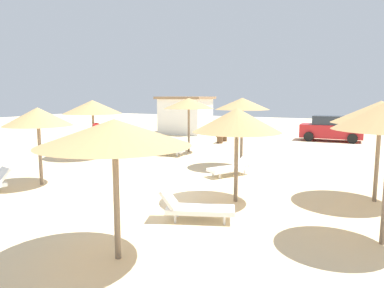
{
  "coord_description": "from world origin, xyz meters",
  "views": [
    {
      "loc": [
        6.17,
        -9.31,
        3.1
      ],
      "look_at": [
        0.0,
        3.0,
        1.2
      ],
      "focal_mm": 33.13,
      "sensor_mm": 36.0,
      "label": 1
    }
  ],
  "objects_px": {
    "parasol_3": "(38,117)",
    "parasol_6": "(114,133)",
    "lounger_1": "(195,208)",
    "beach_cabana": "(186,115)",
    "parasol_0": "(189,103)",
    "parasol_1": "(237,120)",
    "parasol_5": "(381,112)",
    "lounger_2": "(232,167)",
    "parasol_2": "(242,104)",
    "parasol_7": "(93,107)",
    "lounger_0": "(170,150)",
    "bench_0": "(222,137)",
    "parked_car": "(331,129)"
  },
  "relations": [
    {
      "from": "parasol_3",
      "to": "parasol_6",
      "type": "relative_size",
      "value": 0.95
    },
    {
      "from": "lounger_1",
      "to": "beach_cabana",
      "type": "height_order",
      "value": "beach_cabana"
    },
    {
      "from": "parasol_0",
      "to": "parasol_1",
      "type": "height_order",
      "value": "parasol_0"
    },
    {
      "from": "parasol_5",
      "to": "lounger_2",
      "type": "relative_size",
      "value": 1.51
    },
    {
      "from": "beach_cabana",
      "to": "parasol_1",
      "type": "bearing_deg",
      "value": -57.83
    },
    {
      "from": "parasol_5",
      "to": "beach_cabana",
      "type": "distance_m",
      "value": 19.65
    },
    {
      "from": "lounger_2",
      "to": "lounger_1",
      "type": "bearing_deg",
      "value": -79.88
    },
    {
      "from": "parasol_3",
      "to": "parasol_6",
      "type": "distance_m",
      "value": 6.86
    },
    {
      "from": "parasol_6",
      "to": "lounger_2",
      "type": "relative_size",
      "value": 1.45
    },
    {
      "from": "parasol_0",
      "to": "lounger_1",
      "type": "xyz_separation_m",
      "value": [
        5.04,
        -9.5,
        -2.33
      ]
    },
    {
      "from": "parasol_2",
      "to": "parasol_7",
      "type": "xyz_separation_m",
      "value": [
        -7.5,
        -0.86,
        -0.22
      ]
    },
    {
      "from": "beach_cabana",
      "to": "lounger_0",
      "type": "bearing_deg",
      "value": -66.52
    },
    {
      "from": "beach_cabana",
      "to": "parasol_2",
      "type": "bearing_deg",
      "value": -52.36
    },
    {
      "from": "parasol_1",
      "to": "lounger_1",
      "type": "height_order",
      "value": "parasol_1"
    },
    {
      "from": "parasol_0",
      "to": "lounger_0",
      "type": "height_order",
      "value": "parasol_0"
    },
    {
      "from": "parasol_6",
      "to": "lounger_2",
      "type": "bearing_deg",
      "value": 93.88
    },
    {
      "from": "parasol_5",
      "to": "beach_cabana",
      "type": "height_order",
      "value": "beach_cabana"
    },
    {
      "from": "parasol_6",
      "to": "bench_0",
      "type": "bearing_deg",
      "value": 105.2
    },
    {
      "from": "lounger_1",
      "to": "lounger_2",
      "type": "distance_m",
      "value": 5.22
    },
    {
      "from": "parasol_0",
      "to": "parasol_2",
      "type": "relative_size",
      "value": 0.99
    },
    {
      "from": "parasol_0",
      "to": "parasol_7",
      "type": "height_order",
      "value": "parasol_0"
    },
    {
      "from": "parasol_0",
      "to": "parasol_7",
      "type": "bearing_deg",
      "value": -135.44
    },
    {
      "from": "bench_0",
      "to": "beach_cabana",
      "type": "relative_size",
      "value": 0.38
    },
    {
      "from": "parasol_2",
      "to": "parasol_7",
      "type": "relative_size",
      "value": 1.02
    },
    {
      "from": "parasol_1",
      "to": "parasol_3",
      "type": "relative_size",
      "value": 1.02
    },
    {
      "from": "parasol_2",
      "to": "parasol_0",
      "type": "bearing_deg",
      "value": 145.84
    },
    {
      "from": "lounger_0",
      "to": "lounger_1",
      "type": "relative_size",
      "value": 1.0
    },
    {
      "from": "parasol_5",
      "to": "lounger_1",
      "type": "distance_m",
      "value": 6.0
    },
    {
      "from": "parasol_3",
      "to": "parasol_6",
      "type": "height_order",
      "value": "parasol_3"
    },
    {
      "from": "parasol_2",
      "to": "parasol_6",
      "type": "height_order",
      "value": "parasol_2"
    },
    {
      "from": "parasol_6",
      "to": "bench_0",
      "type": "height_order",
      "value": "parasol_6"
    },
    {
      "from": "parasol_1",
      "to": "parked_car",
      "type": "xyz_separation_m",
      "value": [
        1.06,
        16.14,
        -1.56
      ]
    },
    {
      "from": "parasol_3",
      "to": "parasol_7",
      "type": "distance_m",
      "value": 5.62
    },
    {
      "from": "lounger_0",
      "to": "lounger_2",
      "type": "height_order",
      "value": "lounger_0"
    },
    {
      "from": "parasol_0",
      "to": "lounger_2",
      "type": "relative_size",
      "value": 1.52
    },
    {
      "from": "parasol_6",
      "to": "parasol_7",
      "type": "height_order",
      "value": "parasol_7"
    },
    {
      "from": "parasol_1",
      "to": "lounger_1",
      "type": "bearing_deg",
      "value": -100.5
    },
    {
      "from": "parasol_6",
      "to": "bench_0",
      "type": "xyz_separation_m",
      "value": [
        -4.51,
        16.58,
        -2.07
      ]
    },
    {
      "from": "parasol_5",
      "to": "lounger_2",
      "type": "height_order",
      "value": "parasol_5"
    },
    {
      "from": "parasol_3",
      "to": "lounger_1",
      "type": "xyz_separation_m",
      "value": [
        6.39,
        -0.82,
        -2.04
      ]
    },
    {
      "from": "parasol_6",
      "to": "lounger_0",
      "type": "xyz_separation_m",
      "value": [
        -4.93,
        10.48,
        -2.1
      ]
    },
    {
      "from": "bench_0",
      "to": "parasol_6",
      "type": "bearing_deg",
      "value": -74.8
    },
    {
      "from": "parasol_3",
      "to": "bench_0",
      "type": "distance_m",
      "value": 13.48
    },
    {
      "from": "parasol_6",
      "to": "lounger_0",
      "type": "bearing_deg",
      "value": 115.18
    },
    {
      "from": "parasol_1",
      "to": "parasol_5",
      "type": "distance_m",
      "value": 4.1
    },
    {
      "from": "lounger_0",
      "to": "bench_0",
      "type": "distance_m",
      "value": 6.12
    },
    {
      "from": "parasol_1",
      "to": "parasol_6",
      "type": "relative_size",
      "value": 0.97
    },
    {
      "from": "lounger_0",
      "to": "beach_cabana",
      "type": "xyz_separation_m",
      "value": [
        -4.31,
        9.92,
        1.2
      ]
    },
    {
      "from": "parasol_0",
      "to": "parasol_2",
      "type": "height_order",
      "value": "parasol_2"
    },
    {
      "from": "lounger_1",
      "to": "bench_0",
      "type": "height_order",
      "value": "lounger_1"
    }
  ]
}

